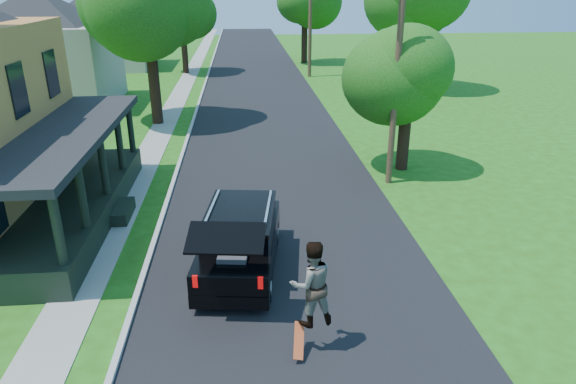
{
  "coord_description": "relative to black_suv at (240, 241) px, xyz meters",
  "views": [
    {
      "loc": [
        -1.21,
        -10.25,
        7.46
      ],
      "look_at": [
        -0.02,
        3.0,
        1.98
      ],
      "focal_mm": 32.0,
      "sensor_mm": 36.0,
      "label": 1
    }
  ],
  "objects": [
    {
      "name": "tree_right_near",
      "position": [
        6.86,
        7.74,
        3.32
      ],
      "size": [
        4.42,
        4.14,
        6.31
      ],
      "rotation": [
        0.0,
        0.0,
        0.09
      ],
      "color": "black",
      "rests_on": "ground"
    },
    {
      "name": "neighbor_house_far",
      "position": [
        -12.1,
        37.72,
        3.31
      ],
      "size": [
        12.78,
        12.78,
        8.3
      ],
      "color": "#9D968B",
      "rests_on": "ground"
    },
    {
      "name": "sidewalk",
      "position": [
        -4.2,
        17.72,
        -0.88
      ],
      "size": [
        1.3,
        120.0,
        0.03
      ],
      "primitive_type": "cube",
      "color": "gray",
      "rests_on": "ground"
    },
    {
      "name": "neighbor_house_mid",
      "position": [
        -12.1,
        21.72,
        3.31
      ],
      "size": [
        12.78,
        12.78,
        8.3
      ],
      "color": "#9D968B",
      "rests_on": "ground"
    },
    {
      "name": "street",
      "position": [
        1.4,
        17.72,
        -0.88
      ],
      "size": [
        8.0,
        120.0,
        0.02
      ],
      "primitive_type": "cube",
      "color": "black",
      "rests_on": "ground"
    },
    {
      "name": "ground",
      "position": [
        1.4,
        -2.28,
        -0.88
      ],
      "size": [
        140.0,
        140.0,
        0.0
      ],
      "primitive_type": "plane",
      "color": "#255511",
      "rests_on": "ground"
    },
    {
      "name": "black_suv",
      "position": [
        0.0,
        0.0,
        0.0
      ],
      "size": [
        2.48,
        5.16,
        2.31
      ],
      "rotation": [
        0.0,
        0.0,
        -0.13
      ],
      "color": "black",
      "rests_on": "ground"
    },
    {
      "name": "curb",
      "position": [
        -2.65,
        17.72,
        -0.88
      ],
      "size": [
        0.15,
        120.0,
        0.12
      ],
      "primitive_type": "cube",
      "color": "#A6A6A1",
      "rests_on": "ground"
    },
    {
      "name": "tree_right_far",
      "position": [
        6.35,
        38.75,
        4.92
      ],
      "size": [
        6.42,
        6.12,
        8.72
      ],
      "rotation": [
        0.0,
        0.0,
        0.21
      ],
      "color": "black",
      "rests_on": "ground"
    },
    {
      "name": "skateboard",
      "position": [
        1.22,
        -3.7,
        -0.53
      ],
      "size": [
        0.31,
        0.68,
        0.57
      ],
      "rotation": [
        0.0,
        0.0,
        0.08
      ],
      "color": "#C13C10",
      "rests_on": "ground"
    },
    {
      "name": "tree_left_mid",
      "position": [
        -4.63,
        16.4,
        5.18
      ],
      "size": [
        6.88,
        7.07,
        9.13
      ],
      "rotation": [
        0.0,
        0.0,
        -0.32
      ],
      "color": "black",
      "rests_on": "ground"
    },
    {
      "name": "utility_pole_near",
      "position": [
        5.9,
        6.14,
        3.01
      ],
      "size": [
        1.45,
        0.48,
        7.52
      ],
      "rotation": [
        0.0,
        0.0,
        0.26
      ],
      "color": "#432F1F",
      "rests_on": "ground"
    },
    {
      "name": "tree_left_far",
      "position": [
        -4.64,
        33.45,
        4.49
      ],
      "size": [
        5.12,
        4.92,
        7.97
      ],
      "rotation": [
        0.0,
        0.0,
        0.06
      ],
      "color": "black",
      "rests_on": "ground"
    },
    {
      "name": "skateboarder",
      "position": [
        1.5,
        -3.46,
        0.73
      ],
      "size": [
        1.07,
        0.91,
        1.93
      ],
      "rotation": [
        0.0,
        0.0,
        3.35
      ],
      "color": "black",
      "rests_on": "ground"
    },
    {
      "name": "utility_pole_far",
      "position": [
        5.9,
        30.8,
        3.85
      ],
      "size": [
        1.81,
        0.29,
        9.16
      ],
      "rotation": [
        0.0,
        0.0,
        -0.0
      ],
      "color": "#432F1F",
      "rests_on": "ground"
    }
  ]
}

